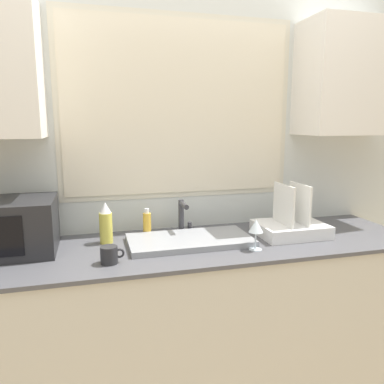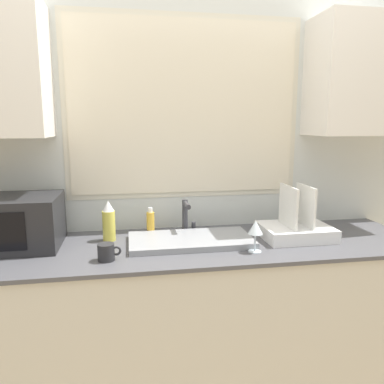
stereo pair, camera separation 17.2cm
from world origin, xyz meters
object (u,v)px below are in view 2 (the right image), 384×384
object	(u,v)px
microwave	(9,222)
mug_near_sink	(106,252)
spray_bottle	(109,221)
soap_bottle	(151,223)
faucet	(186,214)
wine_glass	(255,229)
dish_rack	(296,228)

from	to	relation	value
microwave	mug_near_sink	world-z (taller)	microwave
spray_bottle	mug_near_sink	xyz separation A→B (m)	(0.00, -0.30, -0.07)
soap_bottle	mug_near_sink	distance (m)	0.43
faucet	wine_glass	world-z (taller)	faucet
microwave	spray_bottle	size ratio (longest dim) A/B	2.25
faucet	mug_near_sink	size ratio (longest dim) A/B	1.80
dish_rack	spray_bottle	bearing A→B (deg)	172.53
soap_bottle	wine_glass	bearing A→B (deg)	-37.42
faucet	microwave	distance (m)	0.92
spray_bottle	soap_bottle	world-z (taller)	spray_bottle
soap_bottle	wine_glass	world-z (taller)	same
dish_rack	wine_glass	xyz separation A→B (m)	(-0.29, -0.17, 0.06)
microwave	soap_bottle	xyz separation A→B (m)	(0.71, 0.10, -0.06)
soap_bottle	microwave	bearing A→B (deg)	-172.11
spray_bottle	microwave	bearing A→B (deg)	-176.02
microwave	spray_bottle	xyz separation A→B (m)	(0.49, 0.03, -0.03)
faucet	mug_near_sink	xyz separation A→B (m)	(-0.43, -0.36, -0.07)
faucet	soap_bottle	world-z (taller)	faucet
microwave	spray_bottle	world-z (taller)	microwave
microwave	soap_bottle	distance (m)	0.72
wine_glass	spray_bottle	bearing A→B (deg)	156.68
soap_bottle	spray_bottle	bearing A→B (deg)	-163.96
faucet	microwave	world-z (taller)	microwave
soap_bottle	wine_glass	size ratio (longest dim) A/B	1.00
mug_near_sink	wine_glass	bearing A→B (deg)	-0.16
spray_bottle	mug_near_sink	distance (m)	0.31
dish_rack	soap_bottle	bearing A→B (deg)	165.85
soap_bottle	mug_near_sink	world-z (taller)	soap_bottle
faucet	microwave	size ratio (longest dim) A/B	0.39
dish_rack	soap_bottle	size ratio (longest dim) A/B	2.36
spray_bottle	faucet	bearing A→B (deg)	7.71
soap_bottle	mug_near_sink	size ratio (longest dim) A/B	1.46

